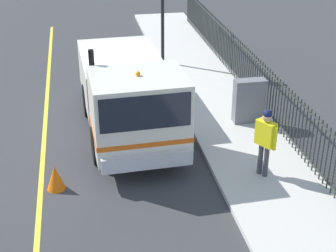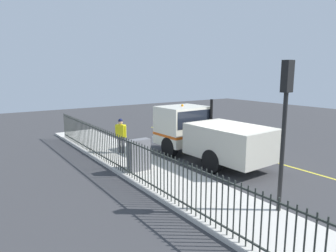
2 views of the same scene
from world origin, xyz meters
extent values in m
plane|color=#38383A|center=(0.00, 0.00, 0.00)|extent=(49.40, 49.40, 0.00)
cube|color=beige|center=(3.03, 0.00, 0.06)|extent=(2.51, 22.45, 0.12)
cube|color=yellow|center=(-2.31, 0.00, 0.00)|extent=(0.12, 20.21, 0.01)
cube|color=silver|center=(0.12, -3.11, 1.41)|extent=(2.32, 1.96, 1.86)
cube|color=black|center=(0.12, -3.11, 1.82)|extent=(2.14, 1.99, 0.82)
cube|color=beige|center=(-0.01, 0.05, 1.15)|extent=(2.39, 3.60, 1.34)
cube|color=silver|center=(0.16, -4.13, 0.63)|extent=(2.14, 0.29, 0.36)
cube|color=#DB5914|center=(0.12, -3.11, 1.00)|extent=(2.34, 1.98, 0.12)
cylinder|color=black|center=(1.11, -2.79, 0.48)|extent=(0.34, 0.97, 0.96)
cylinder|color=black|center=(-0.89, -2.87, 0.48)|extent=(0.34, 0.97, 0.96)
cylinder|color=black|center=(1.00, 0.09, 0.48)|extent=(0.34, 0.97, 0.96)
cylinder|color=black|center=(-1.01, 0.01, 0.48)|extent=(0.34, 0.97, 0.96)
sphere|color=orange|center=(0.12, -3.11, 2.39)|extent=(0.12, 0.12, 0.12)
cylinder|color=black|center=(-0.89, -2.11, 1.60)|extent=(0.14, 0.14, 2.23)
cube|color=yellow|center=(2.88, -4.38, 1.22)|extent=(0.42, 0.52, 0.60)
sphere|color=tan|center=(2.88, -4.38, 1.63)|extent=(0.22, 0.22, 0.22)
sphere|color=#14193F|center=(2.88, -4.38, 1.71)|extent=(0.21, 0.21, 0.21)
cylinder|color=#3F3F47|center=(2.92, -4.45, 0.52)|extent=(0.12, 0.12, 0.80)
cylinder|color=#3F3F47|center=(2.84, -4.31, 0.52)|extent=(0.12, 0.12, 0.80)
cylinder|color=yellow|center=(3.01, -4.61, 1.19)|extent=(0.09, 0.09, 0.57)
cylinder|color=yellow|center=(2.74, -4.15, 1.19)|extent=(0.09, 0.09, 0.57)
cylinder|color=#2D332D|center=(4.12, -5.41, 0.85)|extent=(0.04, 0.04, 1.46)
cylinder|color=#2D332D|center=(4.12, -5.21, 0.85)|extent=(0.04, 0.04, 1.46)
cylinder|color=#2D332D|center=(4.12, -5.02, 0.85)|extent=(0.04, 0.04, 1.46)
cylinder|color=#2D332D|center=(4.12, -4.82, 0.85)|extent=(0.04, 0.04, 1.46)
cylinder|color=#2D332D|center=(4.12, -4.62, 0.85)|extent=(0.04, 0.04, 1.46)
cylinder|color=#2D332D|center=(4.12, -4.43, 0.85)|extent=(0.04, 0.04, 1.46)
cylinder|color=#2D332D|center=(4.12, -4.23, 0.85)|extent=(0.04, 0.04, 1.46)
cylinder|color=#2D332D|center=(4.12, -4.03, 0.85)|extent=(0.04, 0.04, 1.46)
cylinder|color=#2D332D|center=(4.12, -3.84, 0.85)|extent=(0.04, 0.04, 1.46)
cylinder|color=#2D332D|center=(4.12, -3.64, 0.85)|extent=(0.04, 0.04, 1.46)
cylinder|color=#2D332D|center=(4.12, -3.44, 0.85)|extent=(0.04, 0.04, 1.46)
cylinder|color=#2D332D|center=(4.12, -3.25, 0.85)|extent=(0.04, 0.04, 1.46)
cylinder|color=#2D332D|center=(4.12, -3.05, 0.85)|extent=(0.04, 0.04, 1.46)
cylinder|color=#2D332D|center=(4.12, -2.85, 0.85)|extent=(0.04, 0.04, 1.46)
cylinder|color=#2D332D|center=(4.12, -2.66, 0.85)|extent=(0.04, 0.04, 1.46)
cylinder|color=#2D332D|center=(4.12, -2.46, 0.85)|extent=(0.04, 0.04, 1.46)
cylinder|color=#2D332D|center=(4.12, -2.26, 0.85)|extent=(0.04, 0.04, 1.46)
cylinder|color=#2D332D|center=(4.12, -2.07, 0.85)|extent=(0.04, 0.04, 1.46)
cylinder|color=#2D332D|center=(4.12, -1.87, 0.85)|extent=(0.04, 0.04, 1.46)
cylinder|color=#2D332D|center=(4.12, -1.67, 0.85)|extent=(0.04, 0.04, 1.46)
cylinder|color=#2D332D|center=(4.12, -1.48, 0.85)|extent=(0.04, 0.04, 1.46)
cylinder|color=#2D332D|center=(4.12, -1.28, 0.85)|extent=(0.04, 0.04, 1.46)
cylinder|color=#2D332D|center=(4.12, -1.08, 0.85)|extent=(0.04, 0.04, 1.46)
cylinder|color=#2D332D|center=(4.12, -0.89, 0.85)|extent=(0.04, 0.04, 1.46)
cylinder|color=#2D332D|center=(4.12, -0.69, 0.85)|extent=(0.04, 0.04, 1.46)
cylinder|color=#2D332D|center=(4.12, -0.49, 0.85)|extent=(0.04, 0.04, 1.46)
cylinder|color=#2D332D|center=(4.12, -0.30, 0.85)|extent=(0.04, 0.04, 1.46)
cylinder|color=#2D332D|center=(4.12, -0.10, 0.85)|extent=(0.04, 0.04, 1.46)
cylinder|color=#2D332D|center=(4.12, 0.10, 0.85)|extent=(0.04, 0.04, 1.46)
cylinder|color=#2D332D|center=(4.12, 0.30, 0.85)|extent=(0.04, 0.04, 1.46)
cylinder|color=#2D332D|center=(4.12, 0.49, 0.85)|extent=(0.04, 0.04, 1.46)
cylinder|color=#2D332D|center=(4.12, 0.69, 0.85)|extent=(0.04, 0.04, 1.46)
cylinder|color=#2D332D|center=(4.12, 0.89, 0.85)|extent=(0.04, 0.04, 1.46)
cylinder|color=#2D332D|center=(4.12, 1.08, 0.85)|extent=(0.04, 0.04, 1.46)
cylinder|color=#2D332D|center=(4.12, 1.28, 0.85)|extent=(0.04, 0.04, 1.46)
cylinder|color=#2D332D|center=(4.12, 1.48, 0.85)|extent=(0.04, 0.04, 1.46)
cylinder|color=#2D332D|center=(4.12, 1.67, 0.85)|extent=(0.04, 0.04, 1.46)
cylinder|color=#2D332D|center=(4.12, 1.87, 0.85)|extent=(0.04, 0.04, 1.46)
cylinder|color=#2D332D|center=(4.12, 2.07, 0.85)|extent=(0.04, 0.04, 1.46)
cylinder|color=#2D332D|center=(4.12, 2.26, 0.85)|extent=(0.04, 0.04, 1.46)
cylinder|color=#2D332D|center=(4.12, 2.46, 0.85)|extent=(0.04, 0.04, 1.46)
cylinder|color=#2D332D|center=(4.12, 2.66, 0.85)|extent=(0.04, 0.04, 1.46)
cylinder|color=#2D332D|center=(4.12, 2.85, 0.85)|extent=(0.04, 0.04, 1.46)
cylinder|color=#2D332D|center=(4.12, 3.05, 0.85)|extent=(0.04, 0.04, 1.46)
cylinder|color=#2D332D|center=(4.12, 3.25, 0.85)|extent=(0.04, 0.04, 1.46)
cylinder|color=#2D332D|center=(4.12, 3.44, 0.85)|extent=(0.04, 0.04, 1.46)
cylinder|color=#2D332D|center=(4.12, 3.64, 0.85)|extent=(0.04, 0.04, 1.46)
cylinder|color=#2D332D|center=(4.12, 3.84, 0.85)|extent=(0.04, 0.04, 1.46)
cylinder|color=#2D332D|center=(4.12, 4.03, 0.85)|extent=(0.04, 0.04, 1.46)
cylinder|color=#2D332D|center=(4.12, 4.23, 0.85)|extent=(0.04, 0.04, 1.46)
cylinder|color=#2D332D|center=(4.12, 4.43, 0.85)|extent=(0.04, 0.04, 1.46)
cylinder|color=#2D332D|center=(4.12, 4.62, 0.85)|extent=(0.04, 0.04, 1.46)
cylinder|color=#2D332D|center=(4.12, 4.82, 0.85)|extent=(0.04, 0.04, 1.46)
cylinder|color=#2D332D|center=(4.12, 5.02, 0.85)|extent=(0.04, 0.04, 1.46)
cylinder|color=#2D332D|center=(4.12, 5.21, 0.85)|extent=(0.04, 0.04, 1.46)
cylinder|color=#2D332D|center=(4.12, 5.41, 0.85)|extent=(0.04, 0.04, 1.46)
cylinder|color=#2D332D|center=(4.12, 5.61, 0.85)|extent=(0.04, 0.04, 1.46)
cylinder|color=#2D332D|center=(4.12, 5.80, 0.85)|extent=(0.04, 0.04, 1.46)
cylinder|color=#2D332D|center=(4.12, 6.00, 0.85)|extent=(0.04, 0.04, 1.46)
cylinder|color=#2D332D|center=(4.12, 6.20, 0.85)|extent=(0.04, 0.04, 1.46)
cylinder|color=#2D332D|center=(4.12, 6.39, 0.85)|extent=(0.04, 0.04, 1.46)
cylinder|color=#2D332D|center=(4.12, 6.59, 0.85)|extent=(0.04, 0.04, 1.46)
cylinder|color=#2D332D|center=(4.12, 6.79, 0.85)|extent=(0.04, 0.04, 1.46)
cylinder|color=#2D332D|center=(4.12, 6.98, 0.85)|extent=(0.04, 0.04, 1.46)
cylinder|color=#2D332D|center=(4.12, 7.18, 0.85)|extent=(0.04, 0.04, 1.46)
cylinder|color=#2D332D|center=(4.12, 7.38, 0.85)|extent=(0.04, 0.04, 1.46)
cylinder|color=#2D332D|center=(4.12, 7.58, 0.85)|extent=(0.04, 0.04, 1.46)
cylinder|color=#2D332D|center=(4.12, 7.77, 0.85)|extent=(0.04, 0.04, 1.46)
cylinder|color=#2D332D|center=(4.12, 7.97, 0.85)|extent=(0.04, 0.04, 1.46)
cylinder|color=#2D332D|center=(4.12, 8.17, 0.85)|extent=(0.04, 0.04, 1.46)
cylinder|color=#2D332D|center=(4.12, 8.36, 0.85)|extent=(0.04, 0.04, 1.46)
cylinder|color=#2D332D|center=(4.12, 8.56, 0.85)|extent=(0.04, 0.04, 1.46)
cylinder|color=#2D332D|center=(4.12, 8.76, 0.85)|extent=(0.04, 0.04, 1.46)
cylinder|color=#2D332D|center=(4.12, 8.95, 0.85)|extent=(0.04, 0.04, 1.46)
cylinder|color=#2D332D|center=(4.12, 9.15, 0.85)|extent=(0.04, 0.04, 1.46)
cylinder|color=#2D332D|center=(4.12, 9.35, 0.85)|extent=(0.04, 0.04, 1.46)
cylinder|color=#2D332D|center=(4.12, 9.54, 0.85)|extent=(0.04, 0.04, 1.46)
cube|color=#2D332D|center=(4.12, 0.00, 1.46)|extent=(0.04, 19.09, 0.04)
cube|color=#2D332D|center=(4.12, 0.00, 0.30)|extent=(0.04, 19.09, 0.04)
cylinder|color=black|center=(1.92, 3.89, 2.23)|extent=(0.12, 0.12, 4.21)
cube|color=slate|center=(3.47, -1.52, 0.76)|extent=(0.88, 0.36, 1.27)
cone|color=orange|center=(-1.95, -3.93, 0.31)|extent=(0.43, 0.43, 0.61)
camera|label=1|loc=(-1.21, -14.21, 6.61)|focal=54.76mm
camera|label=2|loc=(9.15, 8.88, 4.03)|focal=32.71mm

